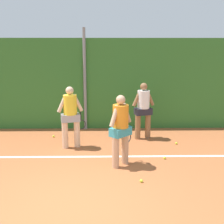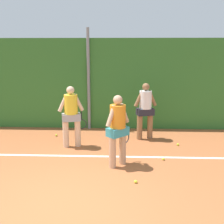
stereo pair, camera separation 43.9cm
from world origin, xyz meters
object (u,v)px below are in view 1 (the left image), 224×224
tennis_ball_3 (141,181)px  tennis_ball_4 (54,136)px  player_foreground_near (121,127)px  player_midcourt (71,114)px  tennis_ball_9 (165,158)px  player_backcourt_far (143,108)px  tennis_ball_5 (121,138)px  tennis_ball_6 (176,143)px

tennis_ball_3 → tennis_ball_4: 3.86m
tennis_ball_4 → player_foreground_near: bearing=-47.8°
player_midcourt → tennis_ball_3: size_ratio=25.71×
tennis_ball_3 → tennis_ball_9: same height
tennis_ball_4 → tennis_ball_9: (3.09, -1.81, 0.00)m
tennis_ball_3 → player_backcourt_far: bearing=82.7°
player_midcourt → player_backcourt_far: (2.07, 0.77, 0.00)m
player_foreground_near → tennis_ball_5: (0.12, 2.00, -0.91)m
player_backcourt_far → tennis_ball_4: size_ratio=25.69×
player_foreground_near → player_backcourt_far: size_ratio=0.99×
player_foreground_near → tennis_ball_5: player_foreground_near is taller
tennis_ball_3 → tennis_ball_6: size_ratio=1.00×
tennis_ball_4 → tennis_ball_6: (3.64, -0.71, 0.00)m
player_foreground_near → player_midcourt: (-1.30, 1.27, 0.01)m
player_foreground_near → tennis_ball_6: size_ratio=25.40×
player_midcourt → tennis_ball_9: size_ratio=25.71×
tennis_ball_4 → tennis_ball_5: size_ratio=1.00×
tennis_ball_5 → player_midcourt: bearing=-153.1°
player_foreground_near → tennis_ball_9: size_ratio=25.40×
player_foreground_near → player_backcourt_far: player_backcourt_far is taller
tennis_ball_4 → tennis_ball_9: same height
player_foreground_near → tennis_ball_6: 2.39m
tennis_ball_4 → tennis_ball_5: bearing=-4.8°
tennis_ball_3 → tennis_ball_9: (0.73, 1.25, 0.00)m
tennis_ball_3 → tennis_ball_4: same height
player_backcourt_far → tennis_ball_9: player_backcourt_far is taller
tennis_ball_3 → tennis_ball_9: bearing=59.8°
player_midcourt → tennis_ball_6: (2.97, 0.18, -0.92)m
tennis_ball_6 → tennis_ball_9: 1.22m
player_foreground_near → tennis_ball_5: 2.19m
tennis_ball_4 → tennis_ball_5: (2.09, -0.17, 0.00)m
player_foreground_near → tennis_ball_9: bearing=-27.0°
player_foreground_near → tennis_ball_6: bearing=-4.0°
player_foreground_near → tennis_ball_4: player_foreground_near is taller
tennis_ball_3 → tennis_ball_6: 2.67m
player_midcourt → tennis_ball_9: bearing=-35.3°
player_backcourt_far → tennis_ball_4: (-2.74, 0.13, -0.92)m
player_foreground_near → tennis_ball_3: (0.39, -0.88, -0.91)m
tennis_ball_6 → tennis_ball_9: same height
player_backcourt_far → tennis_ball_5: 1.13m
player_midcourt → tennis_ball_5: player_midcourt is taller
player_foreground_near → tennis_ball_5: bearing=41.6°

